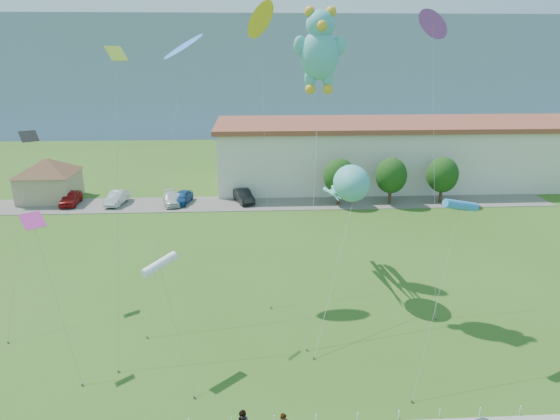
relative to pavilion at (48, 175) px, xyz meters
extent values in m
plane|color=#335919|center=(24.00, -38.00, -3.02)|extent=(160.00, 160.00, 0.00)
cube|color=#59544C|center=(24.00, -3.00, -2.99)|extent=(70.00, 6.00, 0.06)
cube|color=gray|center=(24.00, 82.00, 9.48)|extent=(160.00, 50.00, 25.00)
cube|color=tan|center=(0.00, 0.00, -1.42)|extent=(6.00, 6.00, 3.20)
pyramid|color=brown|center=(0.00, 0.00, 1.08)|extent=(9.20, 9.20, 1.80)
cube|color=beige|center=(50.00, 6.00, 0.78)|extent=(60.00, 14.00, 7.60)
cube|color=brown|center=(50.00, 6.00, 4.88)|extent=(61.00, 15.00, 0.60)
cylinder|color=white|center=(25.00, -39.30, -2.77)|extent=(0.05, 0.05, 0.50)
cylinder|color=white|center=(27.00, -39.30, -2.77)|extent=(0.05, 0.05, 0.50)
cylinder|color=white|center=(29.00, -39.30, -2.77)|extent=(0.05, 0.05, 0.50)
cylinder|color=white|center=(31.00, -39.30, -2.77)|extent=(0.05, 0.05, 0.50)
cylinder|color=white|center=(33.00, -39.30, -2.77)|extent=(0.05, 0.05, 0.50)
cylinder|color=white|center=(35.00, -39.30, -2.77)|extent=(0.05, 0.05, 0.50)
cylinder|color=white|center=(37.00, -39.30, -2.77)|extent=(0.05, 0.05, 0.50)
cylinder|color=#3F2B19|center=(34.00, -4.00, -1.92)|extent=(0.36, 0.36, 2.20)
ellipsoid|color=#14380F|center=(34.00, -4.00, 0.38)|extent=(3.60, 3.60, 4.14)
cylinder|color=#3F2B19|center=(40.00, -4.00, -1.92)|extent=(0.36, 0.36, 2.20)
ellipsoid|color=#14380F|center=(40.00, -4.00, 0.38)|extent=(3.60, 3.60, 4.14)
cylinder|color=#3F2B19|center=(46.00, -4.00, -1.92)|extent=(0.36, 0.36, 2.20)
ellipsoid|color=#14380F|center=(46.00, -4.00, 0.38)|extent=(3.60, 3.60, 4.14)
imported|color=#A11413|center=(3.14, -2.35, -2.20)|extent=(2.02, 4.58, 1.53)
imported|color=#BCBBC3|center=(8.44, -2.49, -2.23)|extent=(2.12, 4.63, 1.47)
imported|color=silver|center=(14.75, -2.91, -2.31)|extent=(2.80, 4.82, 1.31)
imported|color=navy|center=(15.92, -2.55, -2.25)|extent=(2.49, 4.45, 1.43)
imported|color=black|center=(23.03, -2.47, -2.22)|extent=(2.86, 4.76, 1.48)
ellipsoid|color=#44AAA3|center=(31.00, -25.66, 5.20)|extent=(2.53, 3.29, 2.53)
sphere|color=white|center=(30.55, -26.65, 5.47)|extent=(0.40, 0.40, 0.40)
sphere|color=white|center=(31.45, -26.65, 5.47)|extent=(0.40, 0.40, 0.40)
cylinder|color=slate|center=(27.51, -34.18, -2.94)|extent=(0.10, 0.10, 0.16)
cylinder|color=gray|center=(29.26, -30.42, 0.77)|extent=(3.51, 7.54, 7.28)
ellipsoid|color=#44AAA3|center=(28.61, -25.34, 13.67)|extent=(2.52, 2.14, 3.15)
sphere|color=#44AAA3|center=(28.61, -25.34, 15.51)|extent=(1.84, 1.84, 1.84)
sphere|color=gold|center=(27.93, -25.34, 16.28)|extent=(0.68, 0.68, 0.68)
sphere|color=gold|center=(29.29, -25.34, 16.28)|extent=(0.68, 0.68, 0.68)
sphere|color=gold|center=(28.61, -26.12, 15.41)|extent=(0.68, 0.68, 0.68)
ellipsoid|color=#44AAA3|center=(27.35, -25.34, 14.25)|extent=(0.87, 0.62, 1.22)
ellipsoid|color=#44AAA3|center=(29.87, -25.34, 14.25)|extent=(0.87, 0.62, 1.22)
ellipsoid|color=#44AAA3|center=(28.03, -25.34, 12.22)|extent=(0.77, 0.68, 1.26)
ellipsoid|color=#44AAA3|center=(29.19, -25.34, 12.22)|extent=(0.77, 0.68, 1.26)
sphere|color=gold|center=(28.03, -25.54, 11.54)|extent=(0.68, 0.68, 0.68)
sphere|color=gold|center=(29.19, -25.54, 11.54)|extent=(0.68, 0.68, 0.68)
cylinder|color=slate|center=(27.20, -33.30, -2.94)|extent=(0.10, 0.10, 0.16)
cylinder|color=gray|center=(27.91, -29.32, 4.24)|extent=(1.43, 7.98, 14.22)
cube|color=black|center=(8.92, -23.89, 8.37)|extent=(1.29, 1.29, 0.86)
cylinder|color=slate|center=(9.15, -31.50, -2.94)|extent=(0.10, 0.10, 0.16)
cylinder|color=gray|center=(9.04, -27.70, 2.65)|extent=(0.25, 7.62, 11.04)
cube|color=#EB34A7|center=(12.17, -32.40, 5.11)|extent=(1.29, 1.29, 0.86)
cylinder|color=slate|center=(14.96, -35.87, -2.94)|extent=(0.10, 0.10, 0.16)
cylinder|color=gray|center=(13.57, -34.13, 1.02)|extent=(2.82, 3.50, 7.79)
cone|color=yellow|center=(24.95, -18.26, 16.23)|extent=(1.80, 1.33, 1.33)
cylinder|color=slate|center=(25.27, -28.09, -2.94)|extent=(0.10, 0.10, 0.16)
cylinder|color=gray|center=(25.11, -23.18, 6.58)|extent=(0.35, 9.85, 18.90)
cylinder|color=white|center=(19.08, -33.72, 2.92)|extent=(0.50, 2.25, 0.87)
cylinder|color=slate|center=(21.01, -37.22, -2.94)|extent=(0.10, 0.10, 0.16)
cylinder|color=gray|center=(20.05, -35.47, -0.07)|extent=(1.96, 3.53, 5.60)
cube|color=#C7DA33|center=(16.19, -27.23, 13.78)|extent=(1.29, 1.29, 0.86)
cylinder|color=slate|center=(16.59, -34.79, -2.94)|extent=(0.10, 0.10, 0.16)
cylinder|color=gray|center=(16.39, -31.01, 5.36)|extent=(0.42, 7.58, 16.45)
cone|color=purple|center=(37.25, -21.46, 15.77)|extent=(1.80, 1.33, 1.33)
cylinder|color=slate|center=(36.10, -30.19, -2.94)|extent=(0.10, 0.10, 0.16)
cylinder|color=gray|center=(36.67, -25.82, 6.35)|extent=(1.17, 8.75, 18.45)
cylinder|color=#2C84CA|center=(35.68, -32.97, 5.75)|extent=(0.50, 2.25, 0.87)
cylinder|color=slate|center=(32.01, -38.16, -2.94)|extent=(0.10, 0.10, 0.16)
cylinder|color=gray|center=(33.84, -35.56, 1.35)|extent=(3.70, 5.22, 8.43)
cone|color=blue|center=(19.57, -22.59, 14.26)|extent=(1.80, 1.33, 1.33)
cylinder|color=slate|center=(17.50, -31.41, -2.94)|extent=(0.10, 0.10, 0.16)
cylinder|color=gray|center=(18.53, -27.00, 5.60)|extent=(2.10, 8.85, 16.94)
camera|label=1|loc=(24.20, -58.78, 13.85)|focal=32.00mm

